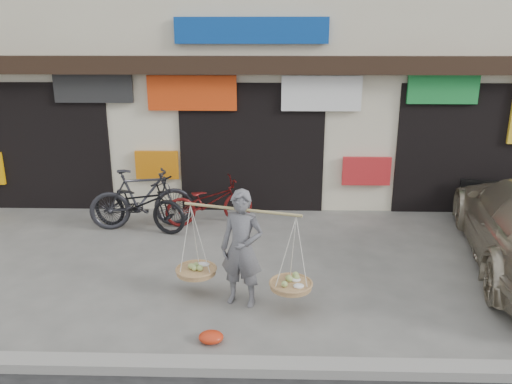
{
  "coord_description": "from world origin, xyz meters",
  "views": [
    {
      "loc": [
        0.38,
        -6.72,
        3.55
      ],
      "look_at": [
        0.16,
        0.9,
        1.2
      ],
      "focal_mm": 35.0,
      "sensor_mm": 36.0,
      "label": 1
    }
  ],
  "objects_px": {
    "bike_1": "(142,199)",
    "bike_0": "(138,204)",
    "bike_2": "(209,201)",
    "street_vendor": "(242,253)"
  },
  "relations": [
    {
      "from": "bike_1",
      "to": "bike_0",
      "type": "bearing_deg",
      "value": 144.73
    },
    {
      "from": "bike_2",
      "to": "bike_1",
      "type": "bearing_deg",
      "value": 82.97
    },
    {
      "from": "bike_0",
      "to": "bike_1",
      "type": "bearing_deg",
      "value": -3.69
    },
    {
      "from": "street_vendor",
      "to": "bike_2",
      "type": "relative_size",
      "value": 1.08
    },
    {
      "from": "street_vendor",
      "to": "bike_0",
      "type": "bearing_deg",
      "value": 144.32
    },
    {
      "from": "street_vendor",
      "to": "bike_2",
      "type": "xyz_separation_m",
      "value": [
        -0.82,
        3.13,
        -0.3
      ]
    },
    {
      "from": "street_vendor",
      "to": "bike_1",
      "type": "distance_m",
      "value": 3.55
    },
    {
      "from": "bike_2",
      "to": "bike_0",
      "type": "bearing_deg",
      "value": 86.96
    },
    {
      "from": "bike_1",
      "to": "street_vendor",
      "type": "bearing_deg",
      "value": -156.88
    },
    {
      "from": "street_vendor",
      "to": "bike_1",
      "type": "bearing_deg",
      "value": 142.71
    }
  ]
}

